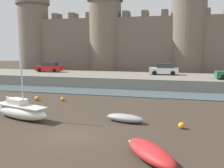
# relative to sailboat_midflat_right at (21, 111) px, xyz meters

# --- Properties ---
(ground_plane) EXTENTS (160.00, 160.00, 0.00)m
(ground_plane) POSITION_rel_sailboat_midflat_right_xyz_m (5.11, -2.51, -0.62)
(ground_plane) COLOR #382D23
(water_channel) EXTENTS (80.00, 4.50, 0.10)m
(water_channel) POSITION_rel_sailboat_midflat_right_xyz_m (5.11, 12.82, -0.57)
(water_channel) COLOR slate
(water_channel) RESTS_ON ground
(quay_road) EXTENTS (56.81, 10.00, 1.44)m
(quay_road) POSITION_rel_sailboat_midflat_right_xyz_m (5.11, 20.07, 0.10)
(quay_road) COLOR slate
(quay_road) RESTS_ON ground
(castle) EXTENTS (51.45, 6.64, 17.78)m
(castle) POSITION_rel_sailboat_midflat_right_xyz_m (5.11, 31.01, 6.09)
(castle) COLOR #706354
(castle) RESTS_ON ground
(sailboat_midflat_right) EXTENTS (5.29, 2.74, 5.38)m
(sailboat_midflat_right) POSITION_rel_sailboat_midflat_right_xyz_m (0.00, 0.00, 0.00)
(sailboat_midflat_right) COLOR silver
(sailboat_midflat_right) RESTS_ON ground
(rowboat_midflat_centre) EXTENTS (3.29, 3.74, 0.74)m
(rowboat_midflat_centre) POSITION_rel_sailboat_midflat_right_xyz_m (10.19, -4.86, -0.24)
(rowboat_midflat_centre) COLOR red
(rowboat_midflat_centre) RESTS_ON ground
(rowboat_foreground_right) EXTENTS (2.99, 1.50, 0.59)m
(rowboat_foreground_right) POSITION_rel_sailboat_midflat_right_xyz_m (7.72, 1.11, -0.31)
(rowboat_foreground_right) COLOR gray
(rowboat_foreground_right) RESTS_ON ground
(mooring_buoy_near_shore) EXTENTS (0.44, 0.44, 0.44)m
(mooring_buoy_near_shore) POSITION_rel_sailboat_midflat_right_xyz_m (-2.48, 6.45, -0.40)
(mooring_buoy_near_shore) COLOR orange
(mooring_buoy_near_shore) RESTS_ON ground
(mooring_buoy_off_centre) EXTENTS (0.43, 0.43, 0.43)m
(mooring_buoy_off_centre) POSITION_rel_sailboat_midflat_right_xyz_m (11.65, 0.54, -0.41)
(mooring_buoy_off_centre) COLOR orange
(mooring_buoy_off_centre) RESTS_ON ground
(mooring_buoy_near_channel) EXTENTS (0.41, 0.41, 0.41)m
(mooring_buoy_near_channel) POSITION_rel_sailboat_midflat_right_xyz_m (0.13, 6.90, -0.42)
(mooring_buoy_near_channel) COLOR orange
(mooring_buoy_near_channel) RESTS_ON ground
(car_quay_centre_east) EXTENTS (4.19, 2.06, 1.62)m
(car_quay_centre_east) POSITION_rel_sailboat_midflat_right_xyz_m (-8.98, 21.43, 1.59)
(car_quay_centre_east) COLOR red
(car_quay_centre_east) RESTS_ON quay_road
(car_quay_west) EXTENTS (4.19, 2.06, 1.62)m
(car_quay_west) POSITION_rel_sailboat_midflat_right_xyz_m (9.19, 21.55, 1.59)
(car_quay_west) COLOR silver
(car_quay_west) RESTS_ON quay_road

